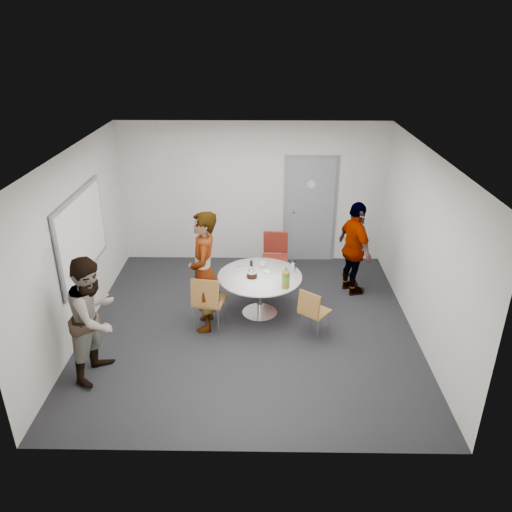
{
  "coord_description": "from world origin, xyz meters",
  "views": [
    {
      "loc": [
        0.21,
        -6.55,
        4.25
      ],
      "look_at": [
        0.1,
        0.25,
        1.09
      ],
      "focal_mm": 35.0,
      "sensor_mm": 36.0,
      "label": 1
    }
  ],
  "objects_px": {
    "chair_far": "(275,253)",
    "table": "(262,281)",
    "person_right": "(355,249)",
    "whiteboard": "(82,234)",
    "door": "(310,210)",
    "person_main": "(204,272)",
    "person_left": "(94,318)",
    "chair_near_right": "(312,309)",
    "chair_near_left": "(208,298)"
  },
  "relations": [
    {
      "from": "whiteboard",
      "to": "table",
      "type": "relative_size",
      "value": 1.44
    },
    {
      "from": "chair_near_left",
      "to": "person_right",
      "type": "height_order",
      "value": "person_right"
    },
    {
      "from": "person_left",
      "to": "person_right",
      "type": "bearing_deg",
      "value": -44.08
    },
    {
      "from": "door",
      "to": "person_main",
      "type": "distance_m",
      "value": 3.04
    },
    {
      "from": "chair_far",
      "to": "person_right",
      "type": "bearing_deg",
      "value": 169.73
    },
    {
      "from": "door",
      "to": "chair_near_left",
      "type": "relative_size",
      "value": 2.29
    },
    {
      "from": "person_main",
      "to": "person_right",
      "type": "bearing_deg",
      "value": 111.21
    },
    {
      "from": "whiteboard",
      "to": "person_left",
      "type": "distance_m",
      "value": 1.55
    },
    {
      "from": "whiteboard",
      "to": "chair_near_left",
      "type": "height_order",
      "value": "whiteboard"
    },
    {
      "from": "door",
      "to": "person_main",
      "type": "xyz_separation_m",
      "value": [
        -1.77,
        -2.47,
        -0.09
      ]
    },
    {
      "from": "table",
      "to": "person_left",
      "type": "height_order",
      "value": "person_left"
    },
    {
      "from": "table",
      "to": "chair_near_right",
      "type": "distance_m",
      "value": 0.98
    },
    {
      "from": "table",
      "to": "chair_near_left",
      "type": "xyz_separation_m",
      "value": [
        -0.8,
        -0.5,
        -0.04
      ]
    },
    {
      "from": "table",
      "to": "chair_far",
      "type": "height_order",
      "value": "table"
    },
    {
      "from": "whiteboard",
      "to": "person_right",
      "type": "height_order",
      "value": "whiteboard"
    },
    {
      "from": "table",
      "to": "chair_far",
      "type": "distance_m",
      "value": 1.13
    },
    {
      "from": "whiteboard",
      "to": "chair_far",
      "type": "relative_size",
      "value": 2.0
    },
    {
      "from": "person_main",
      "to": "chair_near_right",
      "type": "bearing_deg",
      "value": 76.57
    },
    {
      "from": "chair_far",
      "to": "person_right",
      "type": "distance_m",
      "value": 1.39
    },
    {
      "from": "chair_far",
      "to": "table",
      "type": "bearing_deg",
      "value": 82.15
    },
    {
      "from": "chair_near_left",
      "to": "person_left",
      "type": "bearing_deg",
      "value": -132.74
    },
    {
      "from": "door",
      "to": "person_left",
      "type": "xyz_separation_m",
      "value": [
        -3.05,
        -3.62,
        -0.18
      ]
    },
    {
      "from": "chair_near_right",
      "to": "person_left",
      "type": "xyz_separation_m",
      "value": [
        -2.88,
        -0.87,
        0.38
      ]
    },
    {
      "from": "chair_near_left",
      "to": "person_right",
      "type": "bearing_deg",
      "value": 38.63
    },
    {
      "from": "person_right",
      "to": "whiteboard",
      "type": "bearing_deg",
      "value": 82.85
    },
    {
      "from": "table",
      "to": "person_right",
      "type": "bearing_deg",
      "value": 26.27
    },
    {
      "from": "door",
      "to": "chair_far",
      "type": "bearing_deg",
      "value": -124.03
    },
    {
      "from": "door",
      "to": "chair_near_right",
      "type": "distance_m",
      "value": 2.8
    },
    {
      "from": "chair_near_left",
      "to": "chair_near_right",
      "type": "height_order",
      "value": "chair_near_left"
    },
    {
      "from": "person_main",
      "to": "person_right",
      "type": "height_order",
      "value": "person_main"
    },
    {
      "from": "door",
      "to": "chair_near_left",
      "type": "height_order",
      "value": "door"
    },
    {
      "from": "whiteboard",
      "to": "chair_far",
      "type": "distance_m",
      "value": 3.27
    },
    {
      "from": "person_main",
      "to": "chair_near_left",
      "type": "bearing_deg",
      "value": 17.0
    },
    {
      "from": "whiteboard",
      "to": "table",
      "type": "height_order",
      "value": "whiteboard"
    },
    {
      "from": "chair_near_right",
      "to": "person_main",
      "type": "height_order",
      "value": "person_main"
    },
    {
      "from": "table",
      "to": "person_left",
      "type": "distance_m",
      "value": 2.62
    },
    {
      "from": "chair_near_right",
      "to": "table",
      "type": "bearing_deg",
      "value": 177.98
    },
    {
      "from": "chair_near_left",
      "to": "chair_far",
      "type": "bearing_deg",
      "value": 67.66
    },
    {
      "from": "whiteboard",
      "to": "table",
      "type": "bearing_deg",
      "value": 3.6
    },
    {
      "from": "door",
      "to": "person_left",
      "type": "relative_size",
      "value": 1.25
    },
    {
      "from": "person_right",
      "to": "person_main",
      "type": "bearing_deg",
      "value": 95.36
    },
    {
      "from": "table",
      "to": "whiteboard",
      "type": "bearing_deg",
      "value": -176.4
    },
    {
      "from": "whiteboard",
      "to": "person_main",
      "type": "bearing_deg",
      "value": -6.11
    },
    {
      "from": "person_right",
      "to": "chair_near_right",
      "type": "bearing_deg",
      "value": 129.98
    },
    {
      "from": "door",
      "to": "person_left",
      "type": "distance_m",
      "value": 4.73
    },
    {
      "from": "chair_near_left",
      "to": "person_right",
      "type": "relative_size",
      "value": 0.56
    },
    {
      "from": "chair_far",
      "to": "chair_near_right",
      "type": "bearing_deg",
      "value": 110.41
    },
    {
      "from": "door",
      "to": "chair_far",
      "type": "relative_size",
      "value": 2.23
    },
    {
      "from": "table",
      "to": "person_main",
      "type": "distance_m",
      "value": 0.98
    },
    {
      "from": "door",
      "to": "table",
      "type": "bearing_deg",
      "value": -113.32
    }
  ]
}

